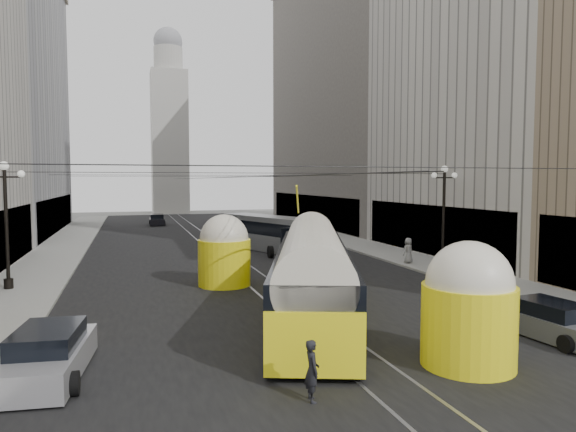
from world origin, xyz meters
TOP-DOWN VIEW (x-y plane):
  - ground at (0.00, 0.00)m, footprint 170.00×170.00m
  - road at (0.00, 32.50)m, footprint 20.00×85.00m
  - sidewalk_left at (-12.00, 36.00)m, footprint 4.00×72.00m
  - sidewalk_right at (12.00, 36.00)m, footprint 4.00×72.00m
  - rail_left at (-0.75, 32.50)m, footprint 0.12×85.00m
  - rail_right at (0.75, 32.50)m, footprint 0.12×85.00m
  - building_right_far at (20.00, 48.00)m, footprint 12.60×32.60m
  - distant_tower at (0.00, 80.00)m, footprint 6.00×6.00m
  - lamppost_left_mid at (-12.60, 18.00)m, footprint 1.86×0.44m
  - lamppost_right_mid at (12.60, 18.00)m, footprint 1.86×0.44m
  - catenary at (0.12, 31.49)m, footprint 25.00×72.00m
  - streetcar at (0.50, 9.32)m, footprint 7.69×16.69m
  - city_bus at (4.01, 28.35)m, footprint 6.05×11.20m
  - sedan_silver at (-8.98, 5.08)m, footprint 2.36×4.71m
  - sedan_grey at (7.50, 3.81)m, footprint 2.11×4.32m
  - sedan_white_far at (4.58, 43.79)m, footprint 3.66×5.17m
  - sedan_dark_far at (-3.50, 55.39)m, footprint 1.93×4.38m
  - pedestrian_crossing_a at (-2.37, 1.41)m, footprint 0.42×0.60m
  - pedestrian_crossing_b at (2.48, 2.57)m, footprint 0.79×0.96m
  - pedestrian_sidewalk_right at (10.71, 19.09)m, footprint 0.95×0.78m

SIDE VIEW (x-z plane):
  - ground at x=0.00m, z-range 0.00..0.00m
  - road at x=0.00m, z-range -0.01..0.01m
  - rail_left at x=-0.75m, z-range -0.02..0.02m
  - rail_right at x=0.75m, z-range -0.02..0.02m
  - sidewalk_left at x=-12.00m, z-range 0.00..0.15m
  - sidewalk_right at x=12.00m, z-range 0.00..0.15m
  - sedan_grey at x=7.50m, z-range -0.06..1.26m
  - sedan_dark_far at x=-3.50m, z-range -0.06..1.30m
  - sedan_silver at x=-8.98m, z-range -0.07..1.36m
  - sedan_white_far at x=4.58m, z-range -0.07..1.44m
  - pedestrian_crossing_a at x=-2.37m, z-range 0.00..1.58m
  - pedestrian_crossing_b at x=2.48m, z-range 0.00..1.82m
  - pedestrian_sidewalk_right at x=10.71m, z-range 0.15..1.82m
  - city_bus at x=4.01m, z-range 0.13..2.87m
  - streetcar at x=0.50m, z-range -0.04..3.80m
  - lamppost_left_mid at x=-12.60m, z-range 0.56..6.93m
  - lamppost_right_mid at x=12.60m, z-range 0.56..6.93m
  - catenary at x=0.12m, z-range 5.77..6.00m
  - distant_tower at x=0.00m, z-range -0.71..30.65m
  - building_right_far at x=20.00m, z-range 0.01..32.61m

